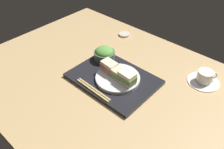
{
  "coord_description": "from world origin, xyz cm",
  "views": [
    {
      "loc": [
        57.01,
        -61.57,
        73.36
      ],
      "look_at": [
        1.38,
        -0.3,
        5.0
      ],
      "focal_mm": 37.43,
      "sensor_mm": 36.0,
      "label": 1
    }
  ],
  "objects_px": {
    "sandwich_near": "(109,67)",
    "coffee_cup": "(205,78)",
    "sandwich_middle": "(118,73)",
    "sandwich_plate": "(118,78)",
    "chopsticks_pair": "(93,90)",
    "salad_bowl": "(104,54)",
    "small_sauce_dish": "(124,34)",
    "sandwich_far": "(127,78)"
  },
  "relations": [
    {
      "from": "sandwich_near",
      "to": "coffee_cup",
      "type": "xyz_separation_m",
      "value": [
        0.36,
        0.27,
        -0.04
      ]
    },
    {
      "from": "sandwich_middle",
      "to": "sandwich_plate",
      "type": "bearing_deg",
      "value": 135.0
    },
    {
      "from": "sandwich_near",
      "to": "chopsticks_pair",
      "type": "relative_size",
      "value": 0.39
    },
    {
      "from": "sandwich_plate",
      "to": "coffee_cup",
      "type": "distance_m",
      "value": 0.41
    },
    {
      "from": "sandwich_middle",
      "to": "chopsticks_pair",
      "type": "bearing_deg",
      "value": -103.56
    },
    {
      "from": "sandwich_middle",
      "to": "salad_bowl",
      "type": "height_order",
      "value": "salad_bowl"
    },
    {
      "from": "sandwich_near",
      "to": "coffee_cup",
      "type": "height_order",
      "value": "sandwich_near"
    },
    {
      "from": "sandwich_middle",
      "to": "salad_bowl",
      "type": "xyz_separation_m",
      "value": [
        -0.16,
        0.08,
        -0.01
      ]
    },
    {
      "from": "sandwich_plate",
      "to": "salad_bowl",
      "type": "relative_size",
      "value": 1.91
    },
    {
      "from": "chopsticks_pair",
      "to": "small_sauce_dish",
      "type": "distance_m",
      "value": 0.54
    },
    {
      "from": "sandwich_middle",
      "to": "chopsticks_pair",
      "type": "height_order",
      "value": "sandwich_middle"
    },
    {
      "from": "sandwich_far",
      "to": "chopsticks_pair",
      "type": "xyz_separation_m",
      "value": [
        -0.09,
        -0.12,
        -0.04
      ]
    },
    {
      "from": "chopsticks_pair",
      "to": "coffee_cup",
      "type": "relative_size",
      "value": 1.37
    },
    {
      "from": "sandwich_middle",
      "to": "salad_bowl",
      "type": "relative_size",
      "value": 0.75
    },
    {
      "from": "sandwich_far",
      "to": "coffee_cup",
      "type": "relative_size",
      "value": 0.55
    },
    {
      "from": "sandwich_plate",
      "to": "salad_bowl",
      "type": "bearing_deg",
      "value": 154.02
    },
    {
      "from": "sandwich_near",
      "to": "coffee_cup",
      "type": "bearing_deg",
      "value": 37.17
    },
    {
      "from": "chopsticks_pair",
      "to": "salad_bowl",
      "type": "bearing_deg",
      "value": 121.72
    },
    {
      "from": "sandwich_plate",
      "to": "coffee_cup",
      "type": "xyz_separation_m",
      "value": [
        0.3,
        0.28,
        -0.0
      ]
    },
    {
      "from": "coffee_cup",
      "to": "small_sauce_dish",
      "type": "bearing_deg",
      "value": 171.55
    },
    {
      "from": "sandwich_near",
      "to": "small_sauce_dish",
      "type": "height_order",
      "value": "sandwich_near"
    },
    {
      "from": "sandwich_far",
      "to": "sandwich_middle",
      "type": "bearing_deg",
      "value": 174.73
    },
    {
      "from": "sandwich_far",
      "to": "coffee_cup",
      "type": "bearing_deg",
      "value": 49.36
    },
    {
      "from": "sandwich_far",
      "to": "sandwich_plate",
      "type": "bearing_deg",
      "value": 174.73
    },
    {
      "from": "salad_bowl",
      "to": "coffee_cup",
      "type": "bearing_deg",
      "value": 23.45
    },
    {
      "from": "salad_bowl",
      "to": "sandwich_near",
      "type": "bearing_deg",
      "value": -35.5
    },
    {
      "from": "sandwich_plate",
      "to": "sandwich_near",
      "type": "distance_m",
      "value": 0.07
    },
    {
      "from": "sandwich_far",
      "to": "chopsticks_pair",
      "type": "relative_size",
      "value": 0.4
    },
    {
      "from": "sandwich_middle",
      "to": "sandwich_far",
      "type": "height_order",
      "value": "sandwich_far"
    },
    {
      "from": "sandwich_far",
      "to": "chopsticks_pair",
      "type": "distance_m",
      "value": 0.16
    },
    {
      "from": "sandwich_middle",
      "to": "coffee_cup",
      "type": "xyz_separation_m",
      "value": [
        0.3,
        0.28,
        -0.03
      ]
    },
    {
      "from": "sandwich_middle",
      "to": "sandwich_far",
      "type": "xyz_separation_m",
      "value": [
        0.06,
        -0.01,
        0.01
      ]
    },
    {
      "from": "sandwich_far",
      "to": "coffee_cup",
      "type": "xyz_separation_m",
      "value": [
        0.24,
        0.28,
        -0.04
      ]
    },
    {
      "from": "sandwich_plate",
      "to": "chopsticks_pair",
      "type": "bearing_deg",
      "value": -103.56
    },
    {
      "from": "coffee_cup",
      "to": "sandwich_far",
      "type": "bearing_deg",
      "value": -130.64
    },
    {
      "from": "sandwich_plate",
      "to": "sandwich_middle",
      "type": "relative_size",
      "value": 2.55
    },
    {
      "from": "chopsticks_pair",
      "to": "small_sauce_dish",
      "type": "bearing_deg",
      "value": 115.03
    },
    {
      "from": "salad_bowl",
      "to": "chopsticks_pair",
      "type": "bearing_deg",
      "value": -58.28
    },
    {
      "from": "sandwich_near",
      "to": "sandwich_far",
      "type": "distance_m",
      "value": 0.12
    },
    {
      "from": "chopsticks_pair",
      "to": "coffee_cup",
      "type": "distance_m",
      "value": 0.52
    },
    {
      "from": "sandwich_plate",
      "to": "salad_bowl",
      "type": "xyz_separation_m",
      "value": [
        -0.16,
        0.08,
        0.03
      ]
    },
    {
      "from": "sandwich_far",
      "to": "small_sauce_dish",
      "type": "relative_size",
      "value": 1.24
    }
  ]
}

